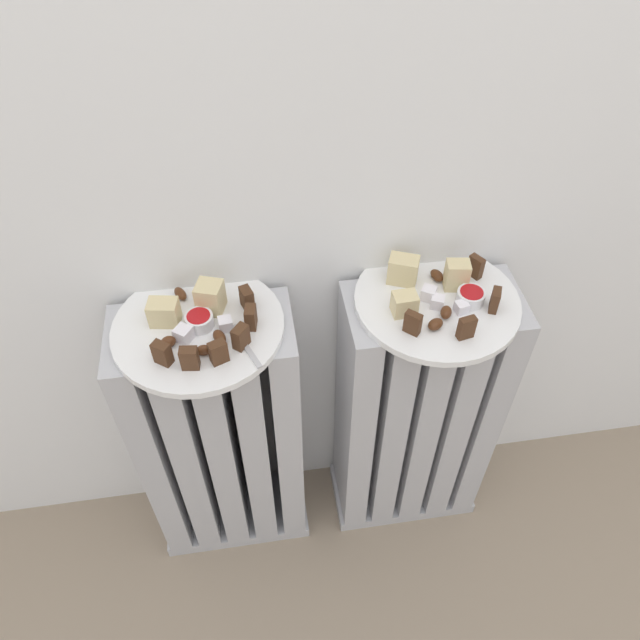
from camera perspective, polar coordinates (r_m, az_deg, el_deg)
The scene contains 35 objects.
ground_plane at distance 1.39m, azimuth 1.94°, elevation -26.89°, with size 6.00×6.00×0.00m, color gray.
radiator_left at distance 1.22m, azimuth -9.07°, elevation -11.07°, with size 0.31×0.15×0.63m.
radiator_right at distance 1.25m, azimuth 8.78°, elevation -8.86°, with size 0.31×0.15×0.63m.
plate_left at distance 0.97m, azimuth -11.27°, elevation -0.66°, with size 0.27×0.27×0.01m, color white.
plate_right at distance 1.00m, azimuth 10.83°, elevation 1.74°, with size 0.27×0.27×0.01m, color white.
dark_cake_slice_left_0 at distance 0.91m, azimuth -14.50°, elevation -3.03°, with size 0.03×0.02×0.04m, color #472B19.
dark_cake_slice_left_1 at distance 0.89m, azimuth -12.08°, elevation -3.51°, with size 0.03×0.02×0.04m, color #472B19.
dark_cake_slice_left_2 at distance 0.89m, azimuth -9.46°, elevation -2.98°, with size 0.03×0.02×0.04m, color #472B19.
dark_cake_slice_left_3 at distance 0.91m, azimuth -7.41°, elevation -1.58°, with size 0.03×0.02×0.04m, color #472B19.
dark_cake_slice_left_4 at distance 0.93m, azimuth -6.48°, elevation 0.25°, with size 0.03×0.02×0.04m, color #472B19.
dark_cake_slice_left_5 at distance 0.96m, azimuth -6.83°, elevation 2.00°, with size 0.03×0.02×0.04m, color #472B19.
marble_cake_slice_left_0 at distance 0.96m, azimuth -10.20°, elevation 2.11°, with size 0.04×0.04×0.05m, color beige.
marble_cake_slice_left_1 at distance 0.96m, azimuth -14.35°, elevation 0.70°, with size 0.05×0.03×0.04m, color beige.
turkish_delight_left_0 at distance 0.94m, azimuth -8.81°, elevation -0.37°, with size 0.02×0.02×0.02m, color white.
turkish_delight_left_1 at distance 0.94m, azimuth -12.61°, elevation -1.29°, with size 0.02×0.02×0.02m, color white.
medjool_date_left_0 at distance 0.91m, azimuth -10.82°, elevation -2.78°, with size 0.02×0.01×0.02m, color #4C2814.
medjool_date_left_1 at distance 0.93m, azimuth -13.96°, elevation -1.99°, with size 0.02×0.02×0.02m, color #4C2814.
medjool_date_left_2 at distance 1.00m, azimuth -12.89°, elevation 2.40°, with size 0.03×0.02×0.02m, color #4C2814.
medjool_date_left_3 at distance 0.93m, azimuth -9.37°, elevation -1.58°, with size 0.03×0.02×0.02m, color #4C2814.
jam_bowl_left at distance 0.95m, azimuth -11.20°, elevation -0.01°, with size 0.04×0.04×0.02m.
dark_cake_slice_right_0 at distance 0.93m, azimuth 8.64°, elevation -0.28°, with size 0.03×0.01×0.04m, color #472B19.
dark_cake_slice_right_1 at distance 0.94m, azimuth 13.50°, elevation -0.72°, with size 0.03×0.01×0.04m, color #472B19.
dark_cake_slice_right_2 at distance 0.99m, azimuth 16.00°, elevation 1.80°, with size 0.03×0.01×0.04m, color #472B19.
dark_cake_slice_right_3 at distance 1.04m, azimuth 14.31°, elevation 4.84°, with size 0.03×0.01×0.04m, color #472B19.
marble_cake_slice_right_0 at distance 0.96m, azimuth 7.89°, elevation 1.50°, with size 0.04×0.03×0.04m, color beige.
marble_cake_slice_right_1 at distance 1.01m, azimuth 7.76°, elevation 4.65°, with size 0.05×0.03×0.05m, color beige.
marble_cake_slice_right_2 at distance 1.01m, azimuth 12.64°, elevation 4.10°, with size 0.04×0.03×0.05m, color beige.
turkish_delight_right_0 at distance 0.98m, azimuth 10.91°, elevation 1.67°, with size 0.02×0.02×0.02m, color white.
turkish_delight_right_1 at distance 0.98m, azimuth 13.05°, elevation 1.15°, with size 0.02×0.02×0.02m, color white.
turkish_delight_right_2 at distance 0.99m, azimuth 10.09°, elevation 2.45°, with size 0.02×0.02×0.02m, color white.
medjool_date_right_0 at distance 0.95m, azimuth 10.72°, elevation -0.40°, with size 0.03×0.02×0.02m, color #4C2814.
medjool_date_right_1 at distance 1.03m, azimuth 10.86°, elevation 4.11°, with size 0.03×0.02×0.01m, color #4C2814.
medjool_date_right_2 at distance 0.97m, azimuth 11.67°, elevation 0.71°, with size 0.03×0.02×0.02m, color #4C2814.
jam_bowl_right at distance 1.00m, azimuth 13.89°, elevation 2.18°, with size 0.05×0.05×0.02m.
fork at distance 0.92m, azimuth -7.17°, elevation -2.09°, with size 0.05×0.09×0.00m.
Camera 1 is at (-0.10, -0.38, 1.33)m, focal length 34.31 mm.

